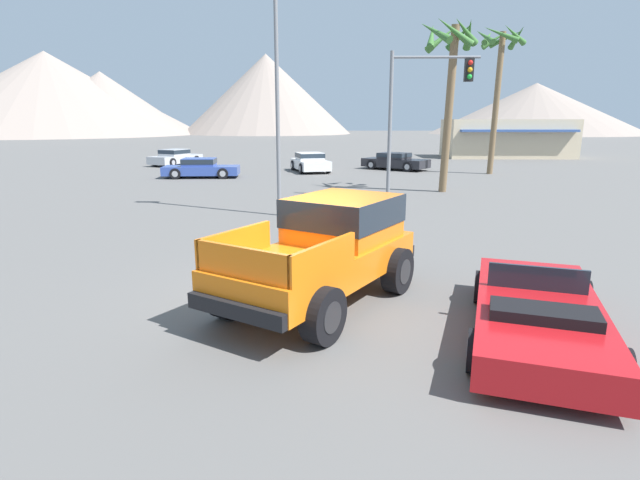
% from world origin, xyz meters
% --- Properties ---
extents(ground_plane, '(320.00, 320.00, 0.00)m').
position_xyz_m(ground_plane, '(0.00, 0.00, 0.00)').
color(ground_plane, '#5B5956').
extents(orange_pickup_truck, '(4.01, 4.97, 1.91)m').
position_xyz_m(orange_pickup_truck, '(0.57, -0.20, 1.08)').
color(orange_pickup_truck, orange).
rests_on(orange_pickup_truck, ground_plane).
extents(red_convertible_car, '(3.09, 4.88, 1.04)m').
position_xyz_m(red_convertible_car, '(3.80, -1.99, 0.41)').
color(red_convertible_car, '#B21419').
rests_on(red_convertible_car, ground_plane).
extents(parked_car_white, '(2.90, 4.39, 1.25)m').
position_xyz_m(parked_car_white, '(-0.68, 24.20, 0.64)').
color(parked_car_white, white).
rests_on(parked_car_white, ground_plane).
extents(parked_car_dark, '(4.71, 4.08, 1.16)m').
position_xyz_m(parked_car_dark, '(5.16, 25.63, 0.60)').
color(parked_car_dark, '#232328').
rests_on(parked_car_dark, ground_plane).
extents(parked_car_blue, '(4.53, 2.15, 1.15)m').
position_xyz_m(parked_car_blue, '(-7.07, 20.51, 0.59)').
color(parked_car_blue, '#334C9E').
rests_on(parked_car_blue, ground_plane).
extents(parked_car_silver, '(3.35, 4.70, 1.21)m').
position_xyz_m(parked_car_silver, '(-11.12, 28.90, 0.62)').
color(parked_car_silver, '#B7BABF').
rests_on(parked_car_silver, ground_plane).
extents(traffic_light_main, '(3.65, 0.38, 6.08)m').
position_xyz_m(traffic_light_main, '(4.45, 12.15, 4.22)').
color(traffic_light_main, slate).
rests_on(traffic_light_main, ground_plane).
extents(street_lamp_post, '(0.90, 0.24, 8.70)m').
position_xyz_m(street_lamp_post, '(-1.21, 8.43, 5.15)').
color(street_lamp_post, slate).
rests_on(street_lamp_post, ground_plane).
extents(palm_tree_tall, '(3.01, 3.13, 8.85)m').
position_xyz_m(palm_tree_tall, '(10.91, 22.85, 6.70)').
color(palm_tree_tall, brown).
rests_on(palm_tree_tall, ground_plane).
extents(palm_tree_short, '(2.72, 2.72, 7.76)m').
position_xyz_m(palm_tree_short, '(5.99, 14.47, 5.80)').
color(palm_tree_short, brown).
rests_on(palm_tree_short, ground_plane).
extents(storefront_building, '(11.15, 5.85, 3.42)m').
position_xyz_m(storefront_building, '(16.97, 37.72, 1.72)').
color(storefront_building, beige).
rests_on(storefront_building, ground_plane).
extents(distant_mountain_range, '(172.91, 69.76, 19.42)m').
position_xyz_m(distant_mountain_range, '(-31.72, 113.96, 8.12)').
color(distant_mountain_range, gray).
rests_on(distant_mountain_range, ground_plane).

